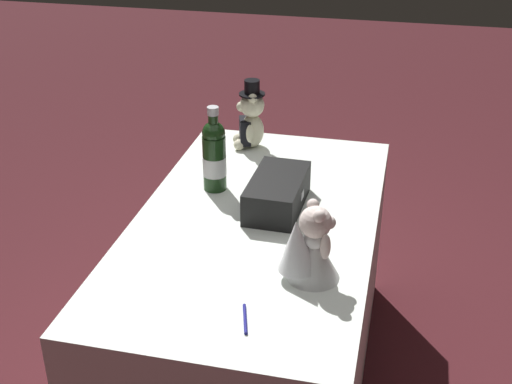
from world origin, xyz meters
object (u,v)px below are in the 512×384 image
teddy_bear_groom (250,119)px  signing_pen (245,318)px  gift_case_black (277,193)px  champagne_bottle (214,155)px  teddy_bear_bride (309,247)px

teddy_bear_groom → signing_pen: 1.15m
signing_pen → gift_case_black: size_ratio=0.38×
champagne_bottle → gift_case_black: 0.28m
teddy_bear_bride → signing_pen: (-0.23, 0.13, -0.10)m
gift_case_black → champagne_bottle: bearing=70.3°
champagne_bottle → signing_pen: (-0.72, -0.29, -0.13)m
signing_pen → gift_case_black: 0.63m
champagne_bottle → teddy_bear_bride: bearing=-138.8°
gift_case_black → teddy_bear_groom: bearing=23.6°
teddy_bear_bride → gift_case_black: 0.44m
teddy_bear_bride → champagne_bottle: (0.49, 0.43, 0.03)m
teddy_bear_groom → gift_case_black: 0.54m
teddy_bear_groom → gift_case_black: teddy_bear_groom is taller
teddy_bear_groom → champagne_bottle: (-0.40, 0.04, 0.01)m
teddy_bear_bride → signing_pen: size_ratio=1.91×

